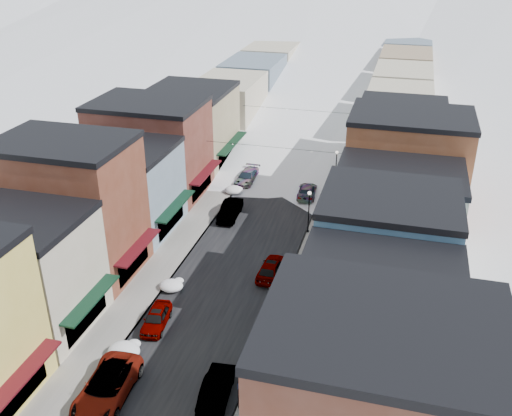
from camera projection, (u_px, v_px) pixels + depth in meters
The scene contains 34 objects.
road at pixel (307, 142), 83.25m from camera, with size 10.00×160.00×0.01m, color black.
sidewalk_left at pixel (263, 137), 84.76m from camera, with size 3.20×160.00×0.15m, color gray.
sidewalk_right at pixel (352, 145), 81.68m from camera, with size 3.20×160.00×0.15m, color gray.
curb_left at pixel (273, 138), 84.40m from camera, with size 0.10×160.00×0.15m, color slate.
curb_right at pixel (341, 144), 82.04m from camera, with size 0.10×160.00×0.15m, color slate.
bldg_l_cream at pixel (22, 271), 43.10m from camera, with size 11.30×8.20×9.50m.
bldg_l_brick_near at pixel (71, 208), 49.48m from camera, with size 12.30×8.20×12.50m.
bldg_l_grayblue at pixel (123, 188), 57.50m from camera, with size 11.30×9.20×9.00m.
bldg_l_brick_far at pixel (151, 148), 65.09m from camera, with size 13.30×9.20×11.00m.
bldg_l_tan at pixel (191, 126), 73.73m from camera, with size 11.30×11.20×10.00m.
bldg_r_green at pixel (375, 333), 36.50m from camera, with size 11.30×9.20×9.50m.
bldg_r_blue at pixel (385, 256), 44.07m from camera, with size 11.30×9.20×10.50m.
bldg_r_cream at pixel (396, 215), 52.08m from camera, with size 12.30×9.20×9.00m.
bldg_r_brick_far at pixel (406, 167), 59.20m from camera, with size 13.30×9.20×11.50m.
bldg_r_tan at pixel (399, 144), 68.54m from camera, with size 11.30×11.20×9.50m.
distant_blocks at pixel (331, 78), 101.40m from camera, with size 34.00×55.00×8.00m.
overhead_cables at pixel (290, 127), 69.69m from camera, with size 16.40×15.04×0.04m.
car_white_suv at pixel (107, 387), 37.55m from camera, with size 2.96×6.42×1.78m, color white.
car_silver_sedan at pixel (156, 318), 44.46m from camera, with size 1.70×4.24×1.44m, color #A4A7AD.
car_dark_hatch at pixel (230, 210), 61.14m from camera, with size 1.78×5.09×1.68m, color black.
car_silver_wagon at pixel (247, 177), 69.52m from camera, with size 2.15×5.30×1.54m, color gray.
car_green_sedan at pixel (217, 388), 37.59m from camera, with size 1.71×4.89×1.61m, color black.
car_gray_suv at pixel (272, 268), 50.86m from camera, with size 1.95×4.86×1.65m, color #999BA2.
car_black_sedan at pixel (307, 191), 65.93m from camera, with size 2.04×5.01×1.46m, color black.
car_lane_silver at pixel (290, 159), 75.18m from camera, with size 1.66×4.13×1.41m, color #95999D.
car_lane_white at pixel (327, 116), 92.16m from camera, with size 2.40×5.20×1.45m, color silver.
parking_sign at pixel (238, 393), 36.32m from camera, with size 0.08×0.30×2.23m.
trash_can at pixel (285, 300), 46.81m from camera, with size 0.57×0.57×0.96m.
streetlamp_near at pixel (309, 206), 57.05m from camera, with size 0.38×0.38×4.53m.
streetlamp_far at pixel (336, 164), 67.28m from camera, with size 0.38×0.38×4.53m.
planter_far at pixel (274, 386), 38.21m from camera, with size 0.37×0.37×0.66m, color #305627.
snow_pile_near at pixel (125, 350), 41.41m from camera, with size 2.41×2.68×1.02m.
snow_pile_mid at pixel (172, 285), 49.09m from camera, with size 2.06×2.47×0.87m.
snow_pile_far at pixel (235, 190), 66.85m from camera, with size 2.22×2.57×0.94m.
Camera 1 is at (13.43, -18.17, 28.09)m, focal length 40.00 mm.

